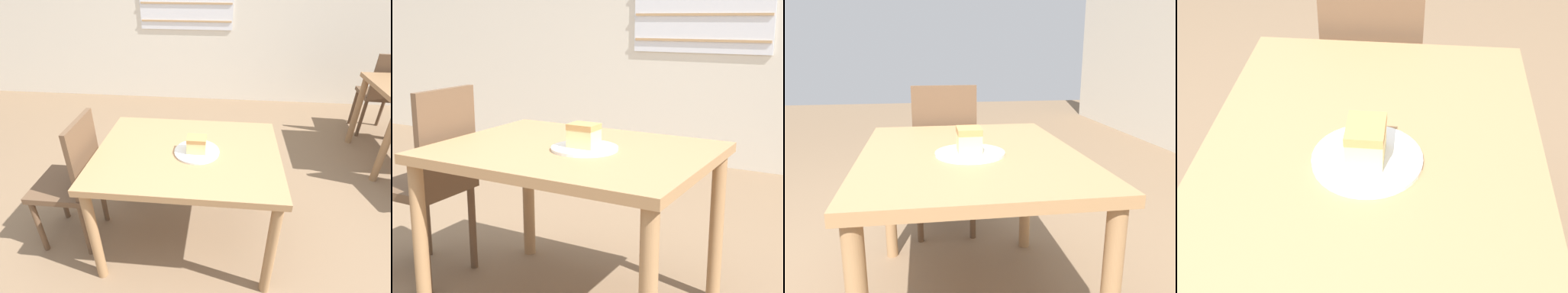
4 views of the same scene
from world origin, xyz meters
The scene contains 4 objects.
dining_table_near centered at (-0.06, 0.44, 0.61)m, with size 1.09×0.84×0.71m.
chair_near_window centered at (-0.79, 0.38, 0.49)m, with size 0.37×0.37×0.91m.
plate centered at (-0.01, 0.44, 0.71)m, with size 0.27×0.27×0.01m.
cake_slice centered at (-0.01, 0.44, 0.77)m, with size 0.11×0.09×0.09m.
Camera 2 is at (1.03, -1.37, 1.21)m, focal length 50.00 mm.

